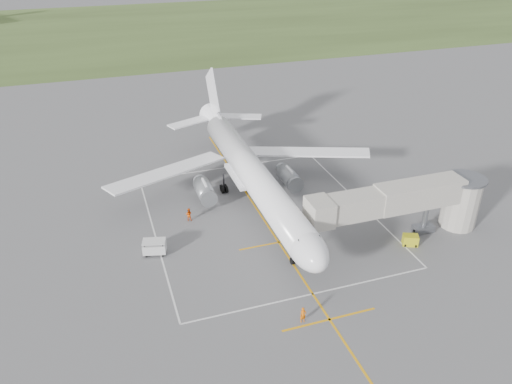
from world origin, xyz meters
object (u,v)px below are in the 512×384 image
object	(u,v)px
baggage_cart	(154,247)
ramp_worker_wing	(189,214)
jet_bridge	(413,202)
gpu_unit	(410,240)
airliner	(251,172)
ramp_worker_nose	(303,315)

from	to	relation	value
baggage_cart	ramp_worker_wing	distance (m)	8.06
jet_bridge	baggage_cart	bearing A→B (deg)	168.97
gpu_unit	baggage_cart	xyz separation A→B (m)	(-29.33, 7.88, 0.28)
gpu_unit	baggage_cart	size ratio (longest dim) A/B	0.72
baggage_cart	airliner	bearing A→B (deg)	44.07
airliner	gpu_unit	bearing A→B (deg)	-47.69
ramp_worker_nose	ramp_worker_wing	size ratio (longest dim) A/B	0.98
baggage_cart	ramp_worker_wing	xyz separation A→B (m)	(5.30, 6.06, -0.06)
gpu_unit	baggage_cart	bearing A→B (deg)	-170.60
baggage_cart	ramp_worker_wing	size ratio (longest dim) A/B	1.68
jet_bridge	ramp_worker_wing	size ratio (longest dim) A/B	13.44
airliner	jet_bridge	world-z (taller)	airliner
airliner	gpu_unit	xyz separation A→B (m)	(14.77, -16.23, -3.74)
jet_bridge	ramp_worker_wing	bearing A→B (deg)	154.41
ramp_worker_nose	jet_bridge	bearing A→B (deg)	27.72
baggage_cart	ramp_worker_nose	size ratio (longest dim) A/B	1.71
jet_bridge	ramp_worker_wing	xyz separation A→B (m)	(-24.98, 11.96, -3.87)
gpu_unit	ramp_worker_nose	distance (m)	19.11
airliner	ramp_worker_wing	world-z (taller)	airliner
baggage_cart	ramp_worker_nose	distance (m)	19.84
gpu_unit	baggage_cart	world-z (taller)	baggage_cart
airliner	baggage_cart	bearing A→B (deg)	-150.18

